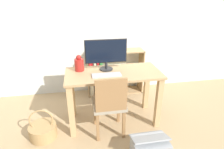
# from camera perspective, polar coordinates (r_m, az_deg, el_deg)

# --- Properties ---
(ground_plane) EXTENTS (10.00, 10.00, 0.00)m
(ground_plane) POSITION_cam_1_polar(r_m,az_deg,el_deg) (2.79, 0.37, -13.56)
(ground_plane) COLOR tan
(wall_back) EXTENTS (8.00, 0.05, 2.60)m
(wall_back) POSITION_cam_1_polar(r_m,az_deg,el_deg) (3.23, -2.93, 16.72)
(wall_back) COLOR silver
(wall_back) RESTS_ON ground_plane
(desk) EXTENTS (1.23, 0.57, 0.75)m
(desk) POSITION_cam_1_polar(r_m,az_deg,el_deg) (2.48, 0.41, -2.81)
(desk) COLOR tan
(desk) RESTS_ON ground_plane
(monitor) EXTENTS (0.55, 0.18, 0.41)m
(monitor) POSITION_cam_1_polar(r_m,az_deg,el_deg) (2.43, -1.85, 6.70)
(monitor) COLOR #232326
(monitor) RESTS_ON desk
(keyboard) EXTENTS (0.36, 0.13, 0.02)m
(keyboard) POSITION_cam_1_polar(r_m,az_deg,el_deg) (2.31, -1.63, -0.18)
(keyboard) COLOR #B2B2B7
(keyboard) RESTS_ON desk
(vase) EXTENTS (0.12, 0.12, 0.22)m
(vase) POSITION_cam_1_polar(r_m,az_deg,el_deg) (2.47, -9.98, 3.15)
(vase) COLOR #B2231E
(vase) RESTS_ON desk
(chair) EXTENTS (0.40, 0.40, 0.84)m
(chair) POSITION_cam_1_polar(r_m,az_deg,el_deg) (2.29, -0.78, -8.80)
(chair) COLOR #9E937F
(chair) RESTS_ON ground_plane
(bookshelf) EXTENTS (0.98, 0.28, 0.79)m
(bookshelf) POSITION_cam_1_polar(r_m,az_deg,el_deg) (3.32, -2.23, -0.21)
(bookshelf) COLOR tan
(bookshelf) RESTS_ON ground_plane
(basket) EXTENTS (0.34, 0.34, 0.40)m
(basket) POSITION_cam_1_polar(r_m,az_deg,el_deg) (2.61, -20.29, -15.68)
(basket) COLOR tan
(basket) RESTS_ON ground_plane
(storage_box) EXTENTS (0.40, 0.31, 0.28)m
(storage_box) POSITION_cam_1_polar(r_m,az_deg,el_deg) (2.26, 11.51, -21.00)
(storage_box) COLOR #999EA3
(storage_box) RESTS_ON ground_plane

